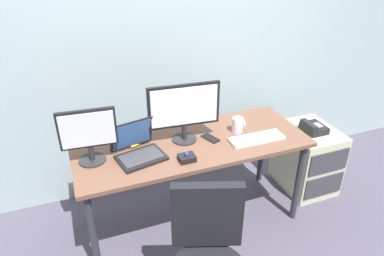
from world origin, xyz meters
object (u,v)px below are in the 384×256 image
(desk_phone, at_px, (313,128))
(laptop, at_px, (138,149))
(monitor_side, at_px, (88,134))
(trackball_mouse, at_px, (187,157))
(coffee_mug, at_px, (238,125))
(cell_phone, at_px, (210,138))
(keyboard, at_px, (257,138))
(banana, at_px, (140,141))
(monitor_main, at_px, (184,109))
(file_cabinet, at_px, (307,158))

(desk_phone, xyz_separation_m, laptop, (-1.53, -0.08, 0.18))
(monitor_side, distance_m, laptop, 0.34)
(laptop, bearing_deg, trackball_mouse, -30.53)
(coffee_mug, height_order, cell_phone, coffee_mug)
(laptop, bearing_deg, keyboard, -6.94)
(laptop, height_order, banana, laptop)
(desk_phone, height_order, monitor_main, monitor_main)
(banana, bearing_deg, monitor_main, -11.27)
(monitor_side, xyz_separation_m, trackball_mouse, (0.59, -0.22, -0.19))
(trackball_mouse, xyz_separation_m, coffee_mug, (0.50, 0.23, 0.03))
(file_cabinet, bearing_deg, monitor_main, -179.71)
(laptop, bearing_deg, cell_phone, 3.44)
(file_cabinet, height_order, cell_phone, cell_phone)
(file_cabinet, relative_size, banana, 3.06)
(desk_phone, distance_m, banana, 1.49)
(keyboard, bearing_deg, file_cabinet, 16.25)
(monitor_main, bearing_deg, trackball_mouse, -106.35)
(trackball_mouse, bearing_deg, laptop, 149.47)
(file_cabinet, bearing_deg, desk_phone, -116.78)
(file_cabinet, xyz_separation_m, laptop, (-1.54, -0.09, 0.50))
(trackball_mouse, relative_size, coffee_mug, 0.96)
(cell_phone, bearing_deg, trackball_mouse, -162.26)
(laptop, xyz_separation_m, banana, (0.05, 0.15, -0.03))
(keyboard, height_order, banana, banana)
(desk_phone, height_order, banana, banana)
(coffee_mug, bearing_deg, keyboard, -66.33)
(cell_phone, bearing_deg, banana, 146.42)
(file_cabinet, distance_m, cell_phone, 1.09)
(monitor_side, relative_size, trackball_mouse, 3.43)
(desk_phone, relative_size, trackball_mouse, 1.82)
(monitor_side, distance_m, cell_phone, 0.88)
(keyboard, height_order, coffee_mug, coffee_mug)
(file_cabinet, relative_size, keyboard, 1.41)
(monitor_side, height_order, laptop, monitor_side)
(coffee_mug, bearing_deg, trackball_mouse, -155.08)
(keyboard, distance_m, coffee_mug, 0.18)
(file_cabinet, relative_size, trackball_mouse, 5.28)
(file_cabinet, distance_m, laptop, 1.62)
(keyboard, bearing_deg, coffee_mug, 113.67)
(monitor_main, height_order, laptop, monitor_main)
(desk_phone, height_order, laptop, laptop)
(keyboard, relative_size, banana, 2.17)
(coffee_mug, distance_m, banana, 0.74)
(banana, bearing_deg, file_cabinet, -2.20)
(monitor_main, bearing_deg, keyboard, -21.12)
(file_cabinet, bearing_deg, trackball_mouse, -168.04)
(banana, bearing_deg, trackball_mouse, -53.13)
(monitor_main, bearing_deg, desk_phone, -0.52)
(file_cabinet, relative_size, cell_phone, 4.09)
(desk_phone, bearing_deg, keyboard, -164.86)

